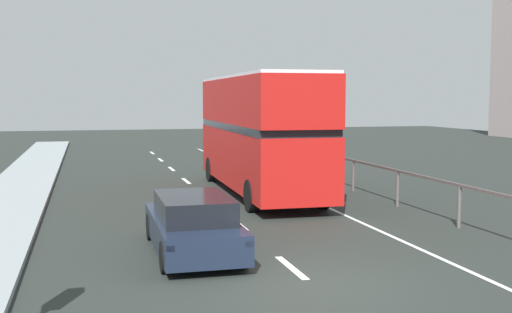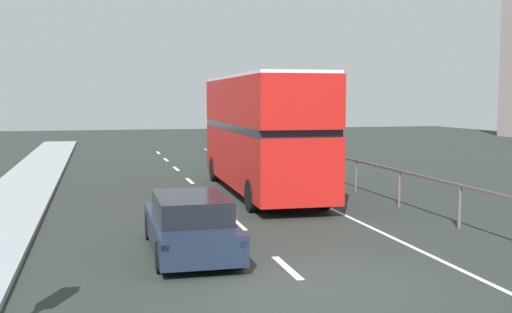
# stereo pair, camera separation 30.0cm
# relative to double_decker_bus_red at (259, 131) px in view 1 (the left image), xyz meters

# --- Properties ---
(ground_plane) EXTENTS (74.15, 120.00, 0.10)m
(ground_plane) POSITION_rel_double_decker_bus_red_xyz_m (-2.05, -11.14, -2.34)
(ground_plane) COLOR #252B27
(lane_paint_markings) EXTENTS (3.51, 46.00, 0.01)m
(lane_paint_markings) POSITION_rel_double_decker_bus_red_xyz_m (0.14, -2.42, -2.29)
(lane_paint_markings) COLOR silver
(lane_paint_markings) RESTS_ON ground
(bridge_side_railing) EXTENTS (0.10, 42.00, 1.19)m
(bridge_side_railing) POSITION_rel_double_decker_bus_red_xyz_m (3.53, -2.14, -1.33)
(bridge_side_railing) COLOR #534E4B
(bridge_side_railing) RESTS_ON ground
(double_decker_bus_red) EXTENTS (2.78, 10.52, 4.27)m
(double_decker_bus_red) POSITION_rel_double_decker_bus_red_xyz_m (0.00, 0.00, 0.00)
(double_decker_bus_red) COLOR #B41613
(double_decker_bus_red) RESTS_ON ground
(hatchback_car_near) EXTENTS (1.80, 4.53, 1.33)m
(hatchback_car_near) POSITION_rel_double_decker_bus_red_xyz_m (-3.80, -8.29, -1.65)
(hatchback_car_near) COLOR #182134
(hatchback_car_near) RESTS_ON ground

